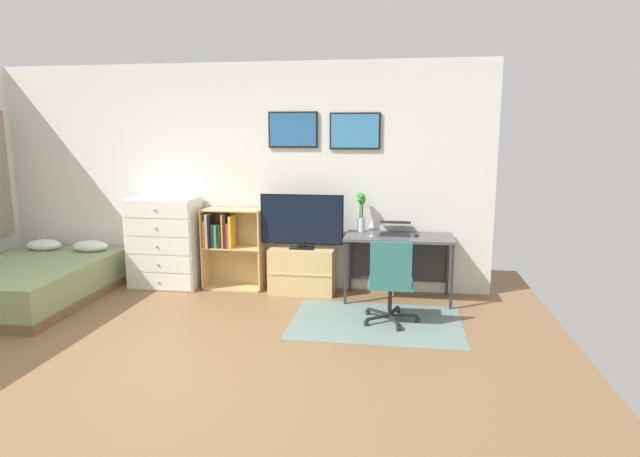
# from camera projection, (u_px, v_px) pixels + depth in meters

# --- Properties ---
(ground_plane) EXTENTS (7.20, 7.20, 0.00)m
(ground_plane) POSITION_uv_depth(u_px,v_px,m) (151.00, 365.00, 4.33)
(ground_plane) COLOR brown
(wall_back_with_posters) EXTENTS (6.12, 0.09, 2.70)m
(wall_back_with_posters) POSITION_uv_depth(u_px,v_px,m) (238.00, 176.00, 6.46)
(wall_back_with_posters) COLOR silver
(wall_back_with_posters) RESTS_ON ground_plane
(area_rug) EXTENTS (1.70, 1.20, 0.01)m
(area_rug) POSITION_uv_depth(u_px,v_px,m) (376.00, 322.00, 5.31)
(area_rug) COLOR slate
(area_rug) RESTS_ON ground_plane
(bed) EXTENTS (1.48, 2.03, 0.56)m
(bed) POSITION_uv_depth(u_px,v_px,m) (32.00, 282.00, 5.96)
(bed) COLOR brown
(bed) RESTS_ON ground_plane
(dresser) EXTENTS (0.85, 0.46, 1.11)m
(dresser) POSITION_uv_depth(u_px,v_px,m) (165.00, 243.00, 6.46)
(dresser) COLOR white
(dresser) RESTS_ON ground_plane
(bookshelf) EXTENTS (0.73, 0.30, 0.98)m
(bookshelf) POSITION_uv_depth(u_px,v_px,m) (228.00, 242.00, 6.40)
(bookshelf) COLOR tan
(bookshelf) RESTS_ON ground_plane
(tv_stand) EXTENTS (0.76, 0.41, 0.54)m
(tv_stand) POSITION_uv_depth(u_px,v_px,m) (302.00, 270.00, 6.27)
(tv_stand) COLOR tan
(tv_stand) RESTS_ON ground_plane
(television) EXTENTS (0.98, 0.16, 0.64)m
(television) POSITION_uv_depth(u_px,v_px,m) (302.00, 221.00, 6.14)
(television) COLOR black
(television) RESTS_ON tv_stand
(desk) EXTENTS (1.21, 0.59, 0.74)m
(desk) POSITION_uv_depth(u_px,v_px,m) (399.00, 246.00, 6.02)
(desk) COLOR #4C4C4F
(desk) RESTS_ON ground_plane
(office_chair) EXTENTS (0.56, 0.58, 0.86)m
(office_chair) POSITION_uv_depth(u_px,v_px,m) (390.00, 280.00, 5.17)
(office_chair) COLOR #232326
(office_chair) RESTS_ON ground_plane
(laptop) EXTENTS (0.35, 0.38, 0.15)m
(laptop) POSITION_uv_depth(u_px,v_px,m) (395.00, 229.00, 6.03)
(laptop) COLOR #333338
(laptop) RESTS_ON desk
(computer_mouse) EXTENTS (0.06, 0.10, 0.03)m
(computer_mouse) POSITION_uv_depth(u_px,v_px,m) (416.00, 235.00, 5.90)
(computer_mouse) COLOR #262628
(computer_mouse) RESTS_ON desk
(bamboo_vase) EXTENTS (0.10, 0.10, 0.46)m
(bamboo_vase) POSITION_uv_depth(u_px,v_px,m) (361.00, 210.00, 6.15)
(bamboo_vase) COLOR silver
(bamboo_vase) RESTS_ON desk
(wine_glass) EXTENTS (0.07, 0.07, 0.18)m
(wine_glass) POSITION_uv_depth(u_px,v_px,m) (372.00, 225.00, 5.86)
(wine_glass) COLOR silver
(wine_glass) RESTS_ON desk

